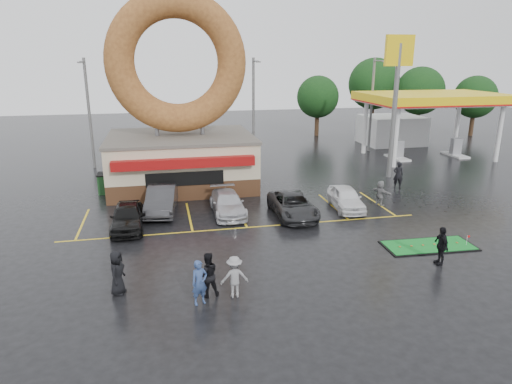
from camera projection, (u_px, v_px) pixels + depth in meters
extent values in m
plane|color=black|center=(260.00, 252.00, 21.99)|extent=(120.00, 120.00, 0.00)
cube|color=#472B19|center=(182.00, 177.00, 33.41)|extent=(10.00, 8.00, 1.20)
cube|color=beige|center=(181.00, 154.00, 32.92)|extent=(10.00, 8.00, 2.30)
cube|color=#59544C|center=(180.00, 136.00, 32.56)|extent=(10.20, 8.20, 0.20)
cube|color=maroon|center=(185.00, 163.00, 28.81)|extent=(9.00, 0.60, 0.60)
cylinder|color=slate|center=(157.00, 127.00, 32.04)|extent=(0.30, 0.30, 1.20)
cylinder|color=slate|center=(202.00, 126.00, 32.68)|extent=(0.30, 0.30, 1.20)
torus|color=brown|center=(177.00, 62.00, 31.11)|extent=(9.60, 2.00, 9.60)
cylinder|color=silver|center=(396.00, 138.00, 38.33)|extent=(0.40, 0.40, 5.00)
cylinder|color=silver|center=(499.00, 134.00, 40.32)|extent=(0.40, 0.40, 5.00)
cylinder|color=silver|center=(365.00, 128.00, 43.96)|extent=(0.40, 0.40, 5.00)
cylinder|color=silver|center=(457.00, 125.00, 45.95)|extent=(0.40, 0.40, 5.00)
cube|color=silver|center=(433.00, 100.00, 41.36)|extent=(12.00, 8.00, 0.50)
cube|color=yellow|center=(433.00, 97.00, 41.27)|extent=(12.30, 8.30, 0.70)
cube|color=#99999E|center=(398.00, 149.00, 42.00)|extent=(0.90, 0.60, 1.60)
cube|color=#99999E|center=(456.00, 146.00, 43.19)|extent=(0.90, 0.60, 1.60)
cube|color=silver|center=(392.00, 130.00, 48.99)|extent=(6.00, 5.00, 3.00)
cylinder|color=slate|center=(394.00, 113.00, 34.41)|extent=(0.36, 0.36, 10.00)
cube|color=yellow|center=(399.00, 50.00, 33.13)|extent=(2.20, 0.30, 2.20)
cylinder|color=slate|center=(89.00, 115.00, 37.47)|extent=(0.24, 0.24, 9.00)
cylinder|color=slate|center=(82.00, 62.00, 35.34)|extent=(0.12, 2.00, 0.12)
cube|color=slate|center=(80.00, 62.00, 34.42)|extent=(0.40, 0.18, 0.12)
cylinder|color=slate|center=(253.00, 109.00, 41.20)|extent=(0.24, 0.24, 9.00)
cylinder|color=slate|center=(256.00, 61.00, 39.07)|extent=(0.12, 2.00, 0.12)
cube|color=slate|center=(258.00, 62.00, 38.14)|extent=(0.40, 0.18, 0.12)
cylinder|color=slate|center=(371.00, 105.00, 44.52)|extent=(0.24, 0.24, 9.00)
cylinder|color=slate|center=(380.00, 61.00, 42.39)|extent=(0.12, 2.00, 0.12)
cube|color=slate|center=(385.00, 61.00, 41.47)|extent=(0.40, 0.18, 0.12)
cylinder|color=#332114|center=(417.00, 123.00, 54.89)|extent=(0.50, 0.50, 2.88)
sphere|color=black|center=(420.00, 91.00, 53.82)|extent=(5.60, 5.60, 5.60)
cylinder|color=#332114|center=(472.00, 125.00, 54.26)|extent=(0.50, 0.50, 2.52)
sphere|color=black|center=(475.00, 97.00, 53.32)|extent=(4.90, 4.90, 4.90)
cylinder|color=#332114|center=(372.00, 118.00, 57.79)|extent=(0.50, 0.50, 3.24)
sphere|color=black|center=(374.00, 84.00, 56.59)|extent=(6.30, 6.30, 6.30)
cylinder|color=#332114|center=(317.00, 125.00, 54.43)|extent=(0.50, 0.50, 2.52)
sphere|color=black|center=(318.00, 97.00, 53.49)|extent=(4.90, 4.90, 4.90)
imported|color=black|center=(127.00, 217.00, 24.77)|extent=(1.73, 4.24, 1.44)
imported|color=#2D2C2F|center=(162.00, 200.00, 27.49)|extent=(2.19, 4.94, 1.58)
imported|color=#B8B8BD|center=(228.00, 203.00, 27.21)|extent=(1.85, 4.50, 1.30)
imported|color=#29292B|center=(293.00, 205.00, 26.82)|extent=(2.28, 4.86, 1.34)
imported|color=white|center=(346.00, 198.00, 28.10)|extent=(2.05, 4.20, 1.38)
imported|color=navy|center=(200.00, 283.00, 17.19)|extent=(0.75, 0.62, 1.77)
imported|color=black|center=(208.00, 275.00, 17.75)|extent=(0.96, 0.79, 1.82)
imported|color=gray|center=(234.00, 277.00, 17.71)|extent=(1.10, 0.64, 1.69)
imported|color=black|center=(117.00, 273.00, 17.93)|extent=(0.81, 1.01, 1.81)
imported|color=black|center=(441.00, 246.00, 20.53)|extent=(0.52, 1.08, 1.78)
imported|color=gray|center=(380.00, 193.00, 28.80)|extent=(1.03, 1.54, 1.59)
imported|color=black|center=(398.00, 175.00, 32.49)|extent=(0.81, 0.65, 1.94)
cube|color=#19421E|center=(112.00, 183.00, 31.53)|extent=(1.81, 1.21, 1.30)
cube|color=black|center=(429.00, 246.00, 22.68)|extent=(4.59, 2.13, 0.05)
cube|color=#147827|center=(429.00, 245.00, 22.67)|extent=(4.38, 1.91, 0.03)
cylinder|color=silver|center=(467.00, 240.00, 22.61)|extent=(0.02, 0.02, 0.51)
cube|color=red|center=(469.00, 236.00, 22.57)|extent=(0.14, 0.01, 0.10)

